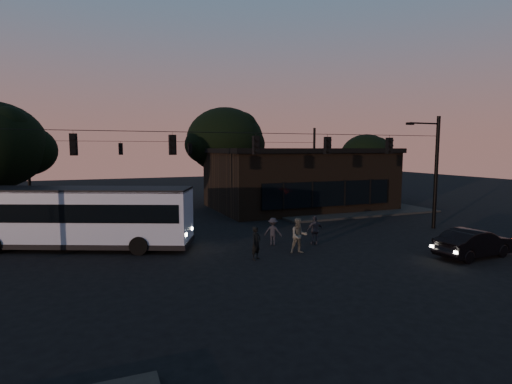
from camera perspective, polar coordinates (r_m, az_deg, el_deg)
name	(u,v)px	position (r m, az deg, el deg)	size (l,w,h in m)	color
ground	(288,265)	(18.85, 4.66, -10.33)	(120.00, 120.00, 0.00)	black
sidewalk_far_right	(338,208)	(36.64, 11.59, -2.23)	(14.00, 10.00, 0.15)	black
sidewalk_far_left	(1,230)	(31.13, -32.64, -4.57)	(14.00, 10.00, 0.15)	black
building	(298,178)	(36.50, 6.03, 1.99)	(15.40, 10.41, 5.40)	black
tree_behind	(225,140)	(40.03, -4.44, 7.36)	(7.60, 7.60, 9.43)	black
tree_right	(366,156)	(43.01, 15.44, 5.00)	(5.20, 5.20, 6.86)	black
signal_rig_near	(256,166)	(21.74, 0.00, 3.80)	(26.24, 0.30, 7.50)	black
signal_rig_far	(190,162)	(37.05, -9.38, 4.32)	(26.24, 0.30, 7.50)	black
bus	(82,215)	(23.38, -23.66, -2.98)	(11.76, 7.11, 3.28)	#A4B1D0
car	(474,243)	(22.65, 28.71, -6.41)	(1.51, 4.32, 1.42)	black
pedestrian_a	(256,243)	(19.46, 0.02, -7.30)	(0.60, 0.39, 1.63)	black
pedestrian_b	(299,236)	(20.73, 6.14, -6.21)	(0.89, 0.69, 1.83)	#52534B
pedestrian_c	(315,230)	(22.72, 8.44, -5.41)	(0.95, 0.40, 1.63)	#2E2D37
pedestrian_d	(273,231)	(22.42, 2.46, -5.63)	(0.99, 0.57, 1.53)	black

